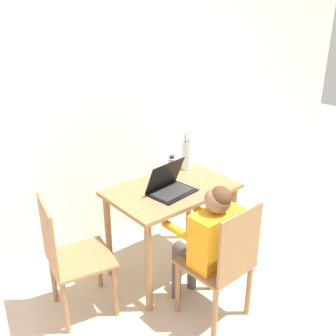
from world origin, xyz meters
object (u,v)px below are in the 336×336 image
at_px(laptop, 169,185).
at_px(water_bottle, 172,169).
at_px(flower_vase, 187,153).
at_px(chair_occupied, 223,263).
at_px(chair_spare, 70,257).
at_px(person_seated, 210,235).

xyz_separation_m(laptop, water_bottle, (0.14, 0.14, 0.04)).
relative_size(flower_vase, water_bottle, 1.68).
xyz_separation_m(chair_occupied, water_bottle, (0.18, 0.72, 0.38)).
distance_m(laptop, flower_vase, 0.46).
xyz_separation_m(chair_spare, flower_vase, (1.15, 0.13, 0.42)).
xyz_separation_m(flower_vase, water_bottle, (-0.25, -0.10, -0.04)).
height_order(person_seated, water_bottle, person_seated).
xyz_separation_m(chair_spare, laptop, (0.76, -0.11, 0.33)).
height_order(chair_spare, person_seated, person_seated).
height_order(chair_spare, laptop, laptop).
bearing_deg(water_bottle, chair_occupied, -103.72).
relative_size(chair_occupied, person_seated, 0.90).
bearing_deg(flower_vase, chair_occupied, -117.25).
relative_size(chair_occupied, water_bottle, 4.27).
relative_size(chair_spare, person_seated, 0.90).
bearing_deg(chair_occupied, chair_spare, -45.45).
bearing_deg(laptop, chair_occupied, -100.53).
height_order(chair_occupied, laptop, laptop).
height_order(flower_vase, water_bottle, flower_vase).
relative_size(person_seated, laptop, 2.76).
xyz_separation_m(chair_spare, water_bottle, (0.90, 0.03, 0.38)).
distance_m(chair_spare, flower_vase, 1.23).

